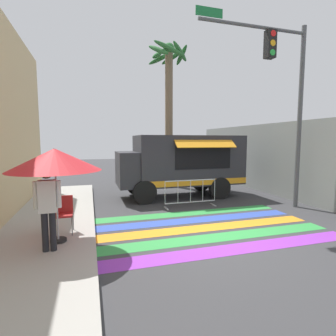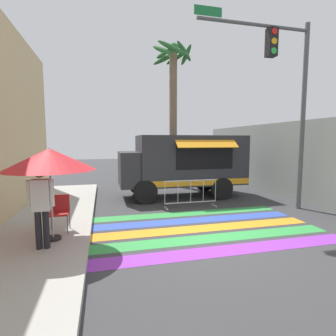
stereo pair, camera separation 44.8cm
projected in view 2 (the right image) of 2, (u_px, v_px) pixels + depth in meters
name	position (u px, v px, depth m)	size (l,w,h in m)	color
ground_plane	(210.00, 235.00, 6.77)	(60.00, 60.00, 0.00)	#38383A
concrete_wall_right	(294.00, 161.00, 10.69)	(0.20, 16.00, 3.23)	gray
crosswalk_painted	(202.00, 228.00, 7.31)	(6.40, 3.60, 0.01)	purple
food_truck	(181.00, 162.00, 11.33)	(5.33, 2.53, 2.66)	#2D2D33
traffic_signal_pole	(286.00, 82.00, 8.85)	(4.15, 0.29, 6.51)	#515456
patio_umbrella	(50.00, 160.00, 5.87)	(1.99, 1.99, 2.11)	black
folding_chair	(59.00, 209.00, 6.63)	(0.47, 0.47, 0.91)	#4C4C51
vendor_person	(41.00, 202.00, 5.46)	(0.53, 0.23, 1.75)	black
barricade_front	(191.00, 194.00, 9.60)	(1.98, 0.44, 1.02)	#B7BABF
palm_tree	(173.00, 93.00, 13.77)	(2.15, 2.27, 7.48)	#7A664C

